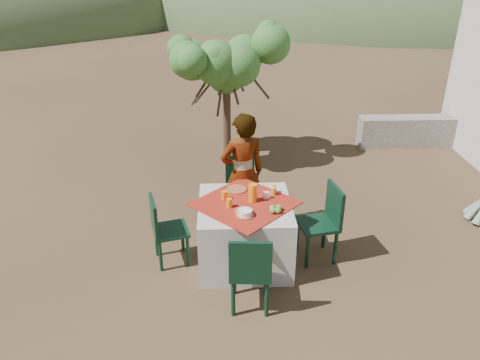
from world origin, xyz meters
The scene contains 20 objects.
ground centered at (0.00, 0.00, 0.00)m, with size 160.00×160.00×0.00m, color #3B251B.
table centered at (0.04, -0.03, 0.38)m, with size 1.30×1.30×0.76m.
chair_far centered at (0.04, 1.03, 0.46)m, with size 0.42×0.42×0.84m.
chair_near centered at (0.05, -0.87, 0.49)m, with size 0.43×0.43×0.88m.
chair_left centered at (-0.87, -0.02, 0.46)m, with size 0.47×0.47×0.83m.
chair_right centered at (0.94, 0.01, 0.50)m, with size 0.49×0.49×0.91m.
person centered at (0.04, 0.67, 0.78)m, with size 0.57×0.37×1.56m, color #8C6651.
shrub_tree centered at (-0.05, 2.85, 1.58)m, with size 1.70×1.67×2.00m.
stone_wall centered at (3.60, 3.40, 0.28)m, with size 2.60×0.35×0.55m, color gray.
plate_far centered at (-0.05, 0.29, 0.77)m, with size 0.24×0.24×0.01m, color brown.
plate_near centered at (0.02, -0.22, 0.77)m, with size 0.20×0.20×0.01m, color brown.
glass_far centered at (-0.19, 0.07, 0.81)m, with size 0.06×0.06×0.10m, color orange.
glass_near centered at (-0.14, -0.11, 0.81)m, with size 0.06×0.06×0.10m, color orange.
juice_pitcher centered at (0.12, 0.01, 0.86)m, with size 0.09×0.09×0.21m, color orange.
bowl_plate centered at (0.03, -0.30, 0.77)m, with size 0.19×0.19×0.01m, color brown.
white_bowl centered at (0.03, -0.30, 0.80)m, with size 0.15×0.15×0.05m, color white.
jar_left centered at (0.37, 0.15, 0.81)m, with size 0.06×0.06×0.09m, color #F5A32B.
jar_right centered at (0.38, 0.22, 0.80)m, with size 0.05×0.05×0.09m, color #F5A32B.
napkin_holder centered at (0.28, 0.07, 0.80)m, with size 0.06×0.04×0.08m, color white.
fruit_cluster centered at (0.35, -0.24, 0.80)m, with size 0.14×0.13×0.07m.
Camera 1 is at (-0.20, -4.51, 3.27)m, focal length 35.00 mm.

